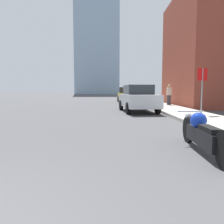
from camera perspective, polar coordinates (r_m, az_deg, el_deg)
The scene contains 8 objects.
sidewalk at distance 41.40m, azimuth 5.53°, elevation 3.82°, with size 2.28×240.00×0.15m.
brick_storefront at distance 21.41m, azimuth 26.90°, elevation 14.04°, with size 8.12×9.31×9.36m.
distant_tower at distance 100.32m, azimuth -3.78°, elevation 25.71°, with size 17.57×17.57×71.81m.
motorcycle at distance 4.97m, azimuth 22.45°, elevation -5.17°, with size 0.62×2.64×0.83m.
parked_car_silver at distance 13.59m, azimuth 6.71°, elevation 3.57°, with size 2.23×4.56×1.65m.
parked_car_yellow at distance 26.17m, azimuth 3.61°, elevation 4.57°, with size 1.97×4.54×1.72m.
stop_sign at distance 11.61m, azimuth 22.44°, elevation 7.01°, with size 0.57×0.26×2.25m.
pedestrian at distance 18.55m, azimuth 14.61°, elevation 4.44°, with size 0.36×0.23×1.66m.
Camera 1 is at (1.88, -1.18, 1.30)m, focal length 35.00 mm.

